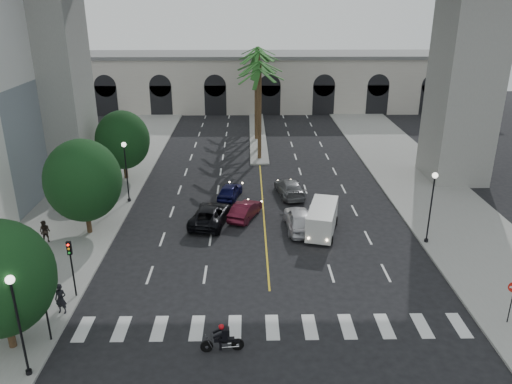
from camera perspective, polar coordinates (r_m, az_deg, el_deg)
name	(u,v)px	position (r m, az deg, el deg)	size (l,w,h in m)	color
ground	(271,311)	(28.68, 1.73, -13.41)	(140.00, 140.00, 0.00)	black
sidewalk_left	(84,207)	(44.04, -19.10, -1.60)	(8.00, 100.00, 0.15)	gray
sidewalk_right	(440,204)	(44.87, 20.34, -1.34)	(8.00, 100.00, 0.15)	gray
median	(258,135)	(63.66, 0.19, 6.52)	(2.00, 24.00, 0.20)	gray
pier_building	(255,81)	(79.48, -0.06, 12.55)	(71.00, 10.50, 8.50)	beige
palm_a	(260,74)	(52.07, 0.42, 13.31)	(3.20, 3.20, 10.30)	#47331E
palm_b	(260,66)	(56.00, 0.43, 14.15)	(3.20, 3.20, 10.60)	#47331E
palm_c	(256,66)	(60.02, 0.04, 14.19)	(3.20, 3.20, 10.10)	#47331E
palm_d	(259,56)	(63.92, 0.30, 15.28)	(3.20, 3.20, 10.90)	#47331E
palm_e	(256,56)	(67.94, 0.01, 15.25)	(3.20, 3.20, 10.40)	#47331E
palm_f	(258,51)	(71.89, 0.20, 15.80)	(3.20, 3.20, 10.70)	#47331E
street_tree_mid	(83,180)	(37.56, -19.16, 1.25)	(5.44, 5.44, 7.21)	#382616
street_tree_far	(123,140)	(48.66, -14.99, 5.76)	(5.04, 5.04, 6.68)	#382616
lamp_post_left_near	(18,318)	(24.88, -25.58, -12.85)	(0.40, 0.40, 5.35)	black
lamp_post_left_far	(126,167)	(42.88, -14.64, 2.79)	(0.40, 0.40, 5.35)	black
lamp_post_right	(431,202)	(36.42, 19.42, -1.06)	(0.40, 0.40, 5.35)	black
traffic_signal_near	(44,300)	(27.11, -23.06, -11.24)	(0.25, 0.18, 3.65)	black
traffic_signal_far	(71,260)	(30.32, -20.39, -7.27)	(0.25, 0.18, 3.65)	black
motorcycle_rider	(223,339)	(25.57, -3.75, -16.40)	(2.16, 0.58, 1.56)	black
car_a	(299,219)	(37.59, 4.99, -3.12)	(1.99, 4.94, 1.68)	silver
car_b	(245,210)	(39.44, -1.26, -2.09)	(1.43, 4.11, 1.35)	#4A0E1D
car_c	(210,215)	(38.64, -5.24, -2.59)	(2.45, 5.32, 1.48)	black
car_d	(290,188)	(44.01, 3.88, 0.46)	(2.01, 4.93, 1.43)	slate
car_e	(230,191)	(43.45, -3.00, 0.13)	(1.56, 3.88, 1.32)	#0D0E3F
cargo_van	(322,219)	(37.06, 7.57, -3.04)	(3.03, 5.25, 2.11)	silver
pedestrian_a	(61,299)	(29.75, -21.41, -11.30)	(0.64, 0.42, 1.75)	black
pedestrian_b	(45,232)	(38.27, -22.97, -4.18)	(0.79, 0.62, 1.63)	black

